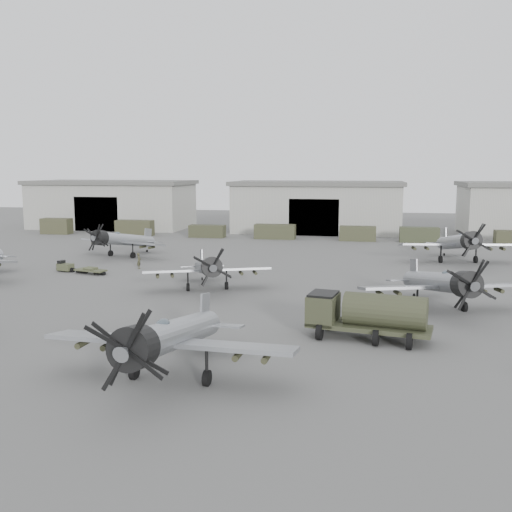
{
  "coord_description": "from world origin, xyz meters",
  "views": [
    {
      "loc": [
        8.25,
        -37.27,
        10.73
      ],
      "look_at": [
        -1.96,
        15.79,
        2.5
      ],
      "focal_mm": 40.0,
      "sensor_mm": 36.0,
      "label": 1
    }
  ],
  "objects_px": {
    "aircraft_mid_1": "(207,267)",
    "aircraft_far_0": "(120,240)",
    "aircraft_mid_2": "(443,283)",
    "tug_trailer": "(75,268)",
    "ground_crew": "(139,261)",
    "fuel_tanker": "(367,313)",
    "aircraft_near_1": "(168,338)",
    "aircraft_far_1": "(459,242)"
  },
  "relations": [
    {
      "from": "aircraft_far_0",
      "to": "fuel_tanker",
      "type": "distance_m",
      "value": 41.74
    },
    {
      "from": "aircraft_near_1",
      "to": "aircraft_far_1",
      "type": "distance_m",
      "value": 46.73
    },
    {
      "from": "fuel_tanker",
      "to": "tug_trailer",
      "type": "height_order",
      "value": "fuel_tanker"
    },
    {
      "from": "aircraft_near_1",
      "to": "tug_trailer",
      "type": "height_order",
      "value": "aircraft_near_1"
    },
    {
      "from": "aircraft_mid_1",
      "to": "aircraft_far_0",
      "type": "relative_size",
      "value": 0.95
    },
    {
      "from": "aircraft_far_0",
      "to": "aircraft_far_1",
      "type": "height_order",
      "value": "aircraft_far_1"
    },
    {
      "from": "aircraft_mid_1",
      "to": "aircraft_far_1",
      "type": "distance_m",
      "value": 31.66
    },
    {
      "from": "tug_trailer",
      "to": "aircraft_mid_2",
      "type": "bearing_deg",
      "value": -2.05
    },
    {
      "from": "tug_trailer",
      "to": "aircraft_far_1",
      "type": "bearing_deg",
      "value": 33.25
    },
    {
      "from": "tug_trailer",
      "to": "aircraft_far_0",
      "type": "bearing_deg",
      "value": 102.41
    },
    {
      "from": "ground_crew",
      "to": "fuel_tanker",
      "type": "bearing_deg",
      "value": -134.24
    },
    {
      "from": "aircraft_far_0",
      "to": "aircraft_mid_1",
      "type": "bearing_deg",
      "value": -29.59
    },
    {
      "from": "aircraft_mid_1",
      "to": "tug_trailer",
      "type": "height_order",
      "value": "aircraft_mid_1"
    },
    {
      "from": "ground_crew",
      "to": "aircraft_mid_1",
      "type": "bearing_deg",
      "value": -134.71
    },
    {
      "from": "fuel_tanker",
      "to": "tug_trailer",
      "type": "xyz_separation_m",
      "value": [
        -30.14,
        18.38,
        -1.27
      ]
    },
    {
      "from": "aircraft_mid_2",
      "to": "fuel_tanker",
      "type": "distance_m",
      "value": 9.79
    },
    {
      "from": "fuel_tanker",
      "to": "tug_trailer",
      "type": "relative_size",
      "value": 1.34
    },
    {
      "from": "aircraft_mid_1",
      "to": "aircraft_far_0",
      "type": "height_order",
      "value": "aircraft_far_0"
    },
    {
      "from": "aircraft_far_0",
      "to": "fuel_tanker",
      "type": "xyz_separation_m",
      "value": [
        29.81,
        -29.21,
        -0.44
      ]
    },
    {
      "from": "aircraft_mid_2",
      "to": "ground_crew",
      "type": "xyz_separation_m",
      "value": [
        -29.95,
        13.77,
        -1.4
      ]
    },
    {
      "from": "aircraft_mid_2",
      "to": "ground_crew",
      "type": "height_order",
      "value": "aircraft_mid_2"
    },
    {
      "from": "tug_trailer",
      "to": "aircraft_near_1",
      "type": "bearing_deg",
      "value": -39.96
    },
    {
      "from": "fuel_tanker",
      "to": "tug_trailer",
      "type": "bearing_deg",
      "value": 158.53
    },
    {
      "from": "aircraft_far_1",
      "to": "aircraft_mid_1",
      "type": "bearing_deg",
      "value": -149.37
    },
    {
      "from": "aircraft_near_1",
      "to": "ground_crew",
      "type": "bearing_deg",
      "value": 117.22
    },
    {
      "from": "aircraft_mid_1",
      "to": "tug_trailer",
      "type": "relative_size",
      "value": 1.89
    },
    {
      "from": "aircraft_mid_1",
      "to": "aircraft_far_1",
      "type": "xyz_separation_m",
      "value": [
        24.45,
        20.11,
        0.34
      ]
    },
    {
      "from": "aircraft_mid_2",
      "to": "tug_trailer",
      "type": "xyz_separation_m",
      "value": [
        -35.71,
        10.35,
        -1.82
      ]
    },
    {
      "from": "aircraft_near_1",
      "to": "aircraft_mid_2",
      "type": "bearing_deg",
      "value": 51.28
    },
    {
      "from": "aircraft_mid_1",
      "to": "aircraft_mid_2",
      "type": "xyz_separation_m",
      "value": [
        19.56,
        -4.33,
        0.18
      ]
    },
    {
      "from": "aircraft_mid_1",
      "to": "fuel_tanker",
      "type": "relative_size",
      "value": 1.4
    },
    {
      "from": "tug_trailer",
      "to": "ground_crew",
      "type": "xyz_separation_m",
      "value": [
        5.76,
        3.42,
        0.42
      ]
    },
    {
      "from": "aircraft_far_0",
      "to": "ground_crew",
      "type": "xyz_separation_m",
      "value": [
        5.44,
        -7.42,
        -1.29
      ]
    },
    {
      "from": "aircraft_mid_1",
      "to": "aircraft_mid_2",
      "type": "relative_size",
      "value": 0.91
    },
    {
      "from": "aircraft_far_1",
      "to": "fuel_tanker",
      "type": "height_order",
      "value": "aircraft_far_1"
    },
    {
      "from": "ground_crew",
      "to": "aircraft_far_1",
      "type": "bearing_deg",
      "value": -75.4
    },
    {
      "from": "tug_trailer",
      "to": "ground_crew",
      "type": "bearing_deg",
      "value": 44.79
    },
    {
      "from": "aircraft_far_0",
      "to": "fuel_tanker",
      "type": "height_order",
      "value": "aircraft_far_0"
    },
    {
      "from": "aircraft_mid_1",
      "to": "aircraft_far_0",
      "type": "bearing_deg",
      "value": 111.21
    },
    {
      "from": "aircraft_mid_2",
      "to": "tug_trailer",
      "type": "distance_m",
      "value": 37.22
    },
    {
      "from": "aircraft_near_1",
      "to": "ground_crew",
      "type": "relative_size",
      "value": 7.53
    },
    {
      "from": "aircraft_mid_1",
      "to": "tug_trailer",
      "type": "distance_m",
      "value": 17.31
    }
  ]
}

